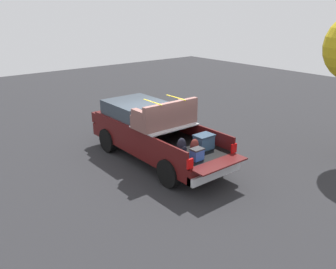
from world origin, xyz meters
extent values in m
plane|color=#262628|center=(0.00, 0.00, 0.00)|extent=(40.00, 40.00, 0.00)
cube|color=#470F0F|center=(0.00, 0.00, 0.63)|extent=(5.50, 1.92, 0.44)
cube|color=black|center=(-1.20, 0.00, 0.87)|extent=(2.80, 1.80, 0.04)
cube|color=#470F0F|center=(-1.20, 0.93, 1.10)|extent=(2.80, 0.06, 0.50)
cube|color=#470F0F|center=(-1.20, -0.93, 1.10)|extent=(2.80, 0.06, 0.50)
cube|color=#470F0F|center=(0.17, 0.00, 1.10)|extent=(0.06, 1.80, 0.50)
cube|color=#470F0F|center=(-2.88, 0.00, 0.87)|extent=(0.55, 1.80, 0.04)
cube|color=#B2B2B7|center=(-0.43, 0.00, 1.37)|extent=(1.25, 1.92, 0.04)
cube|color=#470F0F|center=(1.35, 0.00, 1.10)|extent=(2.30, 1.92, 0.50)
cube|color=#2D3842|center=(1.25, 0.00, 1.60)|extent=(1.94, 1.76, 0.49)
cube|color=#470F0F|center=(2.70, 0.00, 1.04)|extent=(0.40, 1.82, 0.38)
cube|color=#B2B2B7|center=(-2.72, 0.00, 0.53)|extent=(0.24, 1.92, 0.24)
cube|color=red|center=(-2.62, 0.88, 1.03)|extent=(0.06, 0.20, 0.28)
cube|color=red|center=(-2.62, -0.88, 1.03)|extent=(0.06, 0.20, 0.28)
cylinder|color=black|center=(1.75, 0.88, 0.43)|extent=(0.86, 0.30, 0.86)
cylinder|color=black|center=(1.75, -0.88, 0.43)|extent=(0.86, 0.30, 0.86)
cylinder|color=black|center=(-1.75, 0.88, 0.43)|extent=(0.86, 0.30, 0.86)
cylinder|color=black|center=(-1.75, -0.88, 0.43)|extent=(0.86, 0.30, 0.86)
cube|color=#335170|center=(-1.84, -0.40, 1.09)|extent=(0.40, 0.55, 0.41)
cube|color=#23394E|center=(-1.84, -0.40, 1.32)|extent=(0.44, 0.59, 0.05)
ellipsoid|color=maroon|center=(-1.93, 0.07, 1.12)|extent=(0.20, 0.30, 0.46)
ellipsoid|color=maroon|center=(-2.04, 0.07, 1.05)|extent=(0.09, 0.21, 0.20)
ellipsoid|color=black|center=(-1.74, 0.42, 1.15)|extent=(0.20, 0.33, 0.51)
ellipsoid|color=black|center=(-1.85, 0.42, 1.07)|extent=(0.09, 0.23, 0.23)
cube|color=#3359B2|center=(-2.30, 0.32, 1.04)|extent=(0.26, 0.34, 0.30)
cube|color=#262628|center=(-2.30, 0.32, 1.21)|extent=(0.28, 0.36, 0.04)
cube|color=brown|center=(-0.43, 0.00, 1.60)|extent=(0.84, 2.09, 0.42)
cube|color=brown|center=(-0.77, 0.00, 2.01)|extent=(0.16, 2.09, 0.40)
cube|color=brown|center=(-0.38, 0.95, 1.92)|extent=(0.60, 0.20, 0.22)
cube|color=brown|center=(-0.38, -0.95, 1.92)|extent=(0.60, 0.20, 0.22)
cube|color=yellow|center=(-0.43, 0.47, 2.22)|extent=(0.94, 0.03, 0.02)
cube|color=yellow|center=(-0.43, -0.47, 2.22)|extent=(0.94, 0.03, 0.02)
camera|label=1|loc=(-8.91, 6.72, 4.94)|focal=37.64mm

